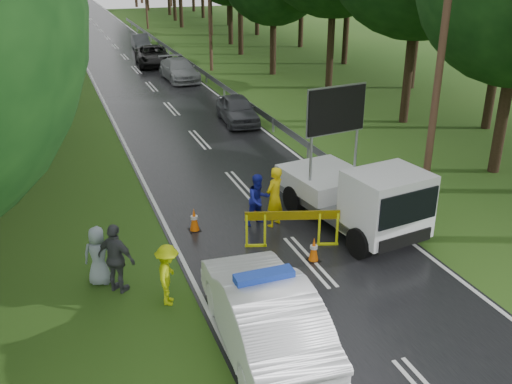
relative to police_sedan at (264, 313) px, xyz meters
name	(u,v)px	position (x,y,z in m)	size (l,w,h in m)	color
ground	(309,261)	(2.54, 3.05, -0.86)	(160.00, 160.00, 0.00)	#264B15
road	(136,70)	(2.54, 33.05, -0.85)	(7.00, 140.00, 0.02)	black
guardrail	(186,60)	(6.24, 32.72, -0.32)	(0.12, 60.06, 0.70)	gray
utility_pole_near	(441,58)	(7.74, 5.05, 4.20)	(1.40, 0.24, 10.00)	#4F3224
police_sedan	(264,313)	(0.00, 0.00, 0.00)	(2.17, 5.33, 1.89)	white
work_truck	(358,195)	(4.80, 4.41, 0.29)	(3.08, 5.61, 4.25)	gray
barrier	(292,220)	(2.44, 4.05, 0.00)	(2.67, 0.89, 1.15)	#E8F80D
officer	(274,197)	(2.47, 5.54, 0.12)	(0.72, 0.47, 1.98)	yellow
civilian	(259,200)	(2.04, 5.81, -0.02)	(0.83, 0.64, 1.70)	#1920A2
bystander_left	(168,275)	(-1.60, 2.39, -0.06)	(1.03, 0.59, 1.60)	#BED60B
bystander_mid	(116,259)	(-2.70, 3.38, 0.08)	(1.11, 0.46, 1.89)	#45474E
bystander_right	(98,256)	(-3.10, 3.93, -0.05)	(0.80, 0.52, 1.63)	#8C9AA8
queue_car_first	(237,109)	(5.14, 17.25, -0.18)	(1.63, 4.04, 1.38)	#3F4047
queue_car_second	(179,70)	(4.73, 28.49, -0.16)	(1.97, 4.85, 1.41)	#919398
queue_car_third	(153,56)	(4.10, 34.49, -0.13)	(2.45, 5.32, 1.48)	black
queue_car_fourth	(141,42)	(4.54, 42.73, -0.22)	(1.37, 3.93, 1.29)	#3E4145
cone_near_left	(236,284)	(0.04, 2.05, -0.47)	(0.38, 0.38, 0.80)	black
cone_center	(314,250)	(2.67, 3.05, -0.51)	(0.35, 0.35, 0.73)	black
cone_far	(257,201)	(2.34, 6.77, -0.52)	(0.34, 0.34, 0.72)	black
cone_left_mid	(194,220)	(-0.01, 6.05, -0.49)	(0.36, 0.36, 0.77)	black
cone_right	(324,186)	(5.11, 7.30, -0.55)	(0.31, 0.31, 0.65)	black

